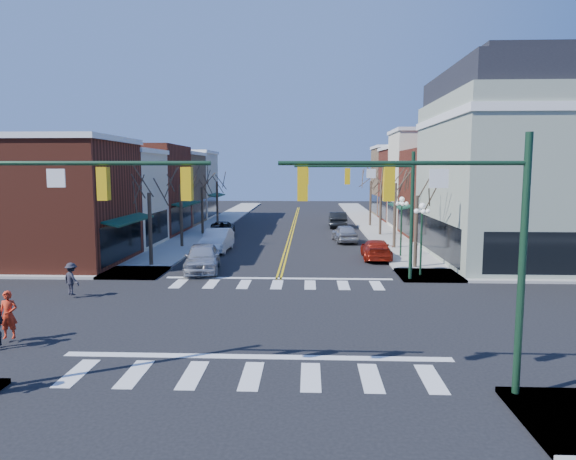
# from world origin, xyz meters

# --- Properties ---
(ground) EXTENTS (160.00, 160.00, 0.00)m
(ground) POSITION_xyz_m (0.00, 0.00, 0.00)
(ground) COLOR black
(ground) RESTS_ON ground
(sidewalk_left) EXTENTS (3.50, 70.00, 0.15)m
(sidewalk_left) POSITION_xyz_m (-8.75, 20.00, 0.07)
(sidewalk_left) COLOR #9E9B93
(sidewalk_left) RESTS_ON ground
(sidewalk_right) EXTENTS (3.50, 70.00, 0.15)m
(sidewalk_right) POSITION_xyz_m (8.75, 20.00, 0.07)
(sidewalk_right) COLOR #9E9B93
(sidewalk_right) RESTS_ON ground
(bldg_left_brick_a) EXTENTS (10.00, 8.50, 8.00)m
(bldg_left_brick_a) POSITION_xyz_m (-15.50, 11.75, 4.00)
(bldg_left_brick_a) COLOR maroon
(bldg_left_brick_a) RESTS_ON ground
(bldg_left_stucco_a) EXTENTS (10.00, 7.00, 7.50)m
(bldg_left_stucco_a) POSITION_xyz_m (-15.50, 19.50, 3.75)
(bldg_left_stucco_a) COLOR beige
(bldg_left_stucco_a) RESTS_ON ground
(bldg_left_brick_b) EXTENTS (10.00, 9.00, 8.50)m
(bldg_left_brick_b) POSITION_xyz_m (-15.50, 27.50, 4.25)
(bldg_left_brick_b) COLOR maroon
(bldg_left_brick_b) RESTS_ON ground
(bldg_left_tan) EXTENTS (10.00, 7.50, 7.80)m
(bldg_left_tan) POSITION_xyz_m (-15.50, 35.75, 3.90)
(bldg_left_tan) COLOR #876B4A
(bldg_left_tan) RESTS_ON ground
(bldg_left_stucco_b) EXTENTS (10.00, 8.00, 8.20)m
(bldg_left_stucco_b) POSITION_xyz_m (-15.50, 43.50, 4.10)
(bldg_left_stucco_b) COLOR beige
(bldg_left_stucco_b) RESTS_ON ground
(bldg_right_brick_a) EXTENTS (10.00, 8.50, 8.00)m
(bldg_right_brick_a) POSITION_xyz_m (15.50, 25.75, 4.00)
(bldg_right_brick_a) COLOR maroon
(bldg_right_brick_a) RESTS_ON ground
(bldg_right_stucco) EXTENTS (10.00, 7.00, 10.00)m
(bldg_right_stucco) POSITION_xyz_m (15.50, 33.50, 5.00)
(bldg_right_stucco) COLOR beige
(bldg_right_stucco) RESTS_ON ground
(bldg_right_brick_b) EXTENTS (10.00, 8.00, 8.50)m
(bldg_right_brick_b) POSITION_xyz_m (15.50, 41.00, 4.25)
(bldg_right_brick_b) COLOR maroon
(bldg_right_brick_b) RESTS_ON ground
(bldg_right_tan) EXTENTS (10.00, 8.00, 9.00)m
(bldg_right_tan) POSITION_xyz_m (15.50, 49.00, 4.50)
(bldg_right_tan) COLOR #876B4A
(bldg_right_tan) RESTS_ON ground
(victorian_corner) EXTENTS (12.25, 14.25, 13.30)m
(victorian_corner) POSITION_xyz_m (16.50, 14.50, 6.66)
(victorian_corner) COLOR gray
(victorian_corner) RESTS_ON ground
(traffic_mast_near_left) EXTENTS (6.60, 0.28, 7.20)m
(traffic_mast_near_left) POSITION_xyz_m (-5.55, -7.40, 4.71)
(traffic_mast_near_left) COLOR #14331E
(traffic_mast_near_left) RESTS_ON ground
(traffic_mast_near_right) EXTENTS (6.60, 0.28, 7.20)m
(traffic_mast_near_right) POSITION_xyz_m (5.55, -7.40, 4.71)
(traffic_mast_near_right) COLOR #14331E
(traffic_mast_near_right) RESTS_ON ground
(traffic_mast_far_right) EXTENTS (6.60, 0.28, 7.20)m
(traffic_mast_far_right) POSITION_xyz_m (5.55, 7.40, 4.71)
(traffic_mast_far_right) COLOR #14331E
(traffic_mast_far_right) RESTS_ON ground
(lamppost_corner) EXTENTS (0.36, 0.36, 4.33)m
(lamppost_corner) POSITION_xyz_m (8.20, 8.50, 2.96)
(lamppost_corner) COLOR #14331E
(lamppost_corner) RESTS_ON ground
(lamppost_midblock) EXTENTS (0.36, 0.36, 4.33)m
(lamppost_midblock) POSITION_xyz_m (8.20, 15.00, 2.96)
(lamppost_midblock) COLOR #14331E
(lamppost_midblock) RESTS_ON ground
(tree_left_a) EXTENTS (0.24, 0.24, 4.76)m
(tree_left_a) POSITION_xyz_m (-8.40, 11.00, 2.38)
(tree_left_a) COLOR #382B21
(tree_left_a) RESTS_ON ground
(tree_left_b) EXTENTS (0.24, 0.24, 5.04)m
(tree_left_b) POSITION_xyz_m (-8.40, 19.00, 2.52)
(tree_left_b) COLOR #382B21
(tree_left_b) RESTS_ON ground
(tree_left_c) EXTENTS (0.24, 0.24, 4.55)m
(tree_left_c) POSITION_xyz_m (-8.40, 27.00, 2.27)
(tree_left_c) COLOR #382B21
(tree_left_c) RESTS_ON ground
(tree_left_d) EXTENTS (0.24, 0.24, 4.90)m
(tree_left_d) POSITION_xyz_m (-8.40, 35.00, 2.45)
(tree_left_d) COLOR #382B21
(tree_left_d) RESTS_ON ground
(tree_right_a) EXTENTS (0.24, 0.24, 4.62)m
(tree_right_a) POSITION_xyz_m (8.40, 11.00, 2.31)
(tree_right_a) COLOR #382B21
(tree_right_a) RESTS_ON ground
(tree_right_b) EXTENTS (0.24, 0.24, 5.18)m
(tree_right_b) POSITION_xyz_m (8.40, 19.00, 2.59)
(tree_right_b) COLOR #382B21
(tree_right_b) RESTS_ON ground
(tree_right_c) EXTENTS (0.24, 0.24, 4.83)m
(tree_right_c) POSITION_xyz_m (8.40, 27.00, 2.42)
(tree_right_c) COLOR #382B21
(tree_right_c) RESTS_ON ground
(tree_right_d) EXTENTS (0.24, 0.24, 4.97)m
(tree_right_d) POSITION_xyz_m (8.40, 35.00, 2.48)
(tree_right_d) COLOR #382B21
(tree_right_d) RESTS_ON ground
(car_left_near) EXTENTS (2.67, 5.26, 1.72)m
(car_left_near) POSITION_xyz_m (-4.80, 9.67, 0.86)
(car_left_near) COLOR #B3B4B8
(car_left_near) RESTS_ON ground
(car_left_mid) EXTENTS (1.91, 5.21, 1.70)m
(car_left_mid) POSITION_xyz_m (-5.28, 17.41, 0.85)
(car_left_mid) COLOR white
(car_left_mid) RESTS_ON ground
(car_left_far) EXTENTS (2.82, 5.17, 1.37)m
(car_left_far) POSITION_xyz_m (-6.40, 26.00, 0.69)
(car_left_far) COLOR black
(car_left_far) RESTS_ON ground
(car_right_near) EXTENTS (2.06, 4.78, 1.37)m
(car_right_near) POSITION_xyz_m (6.40, 14.42, 0.69)
(car_right_near) COLOR maroon
(car_right_near) RESTS_ON ground
(car_right_mid) EXTENTS (2.26, 4.65, 1.53)m
(car_right_mid) POSITION_xyz_m (4.80, 22.80, 0.76)
(car_right_mid) COLOR #A5A5A9
(car_right_mid) RESTS_ON ground
(car_right_far) EXTENTS (1.79, 5.10, 1.68)m
(car_right_far) POSITION_xyz_m (4.80, 34.01, 0.84)
(car_right_far) COLOR black
(car_right_far) RESTS_ON ground
(pedestrian_red_a) EXTENTS (0.69, 0.50, 1.74)m
(pedestrian_red_a) POSITION_xyz_m (-9.10, -3.50, 1.02)
(pedestrian_red_a) COLOR red
(pedestrian_red_a) RESTS_ON sidewalk_left
(pedestrian_dark_b) EXTENTS (1.18, 1.05, 1.59)m
(pedestrian_dark_b) POSITION_xyz_m (-9.80, 2.93, 0.94)
(pedestrian_dark_b) COLOR #23222A
(pedestrian_dark_b) RESTS_ON sidewalk_left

